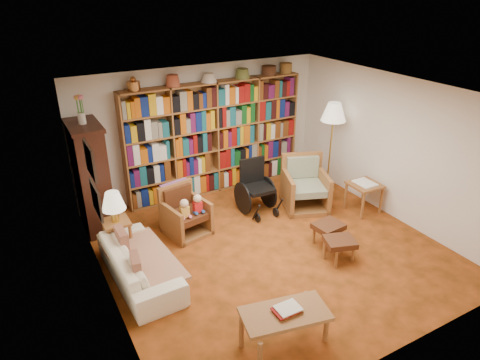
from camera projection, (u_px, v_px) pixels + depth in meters
floor at (270, 247)px, 6.88m from camera, size 5.00×5.00×0.00m
ceiling at (275, 93)px, 5.82m from camera, size 5.00×5.00×0.00m
wall_back at (202, 130)px, 8.33m from camera, size 5.00×0.00×5.00m
wall_front at (405, 266)px, 4.37m from camera, size 5.00×0.00×5.00m
wall_left at (101, 218)px, 5.25m from camera, size 0.00×5.00×5.00m
wall_right at (393, 148)px, 7.45m from camera, size 0.00×5.00×5.00m
bookshelf at (216, 135)px, 8.31m from camera, size 3.60×0.30×2.42m
curio_cabinet at (91, 176)px, 7.07m from camera, size 0.50×0.95×2.40m
framed_pictures at (93, 181)px, 5.34m from camera, size 0.03×0.52×0.97m
sofa at (139, 263)px, 6.05m from camera, size 1.85×0.79×0.53m
sofa_throw at (143, 260)px, 6.05m from camera, size 0.90×1.54×0.04m
cushion_left at (122, 243)px, 6.19m from camera, size 0.12×0.37×0.37m
cushion_right at (136, 269)px, 5.63m from camera, size 0.16×0.36×0.35m
side_table_lamp at (117, 230)px, 6.53m from camera, size 0.39×0.39×0.59m
table_lamp at (113, 202)px, 6.32m from camera, size 0.36×0.36×0.49m
armchair_leather at (184, 213)px, 7.19m from camera, size 0.79×0.81×0.84m
armchair_sage at (302, 188)px, 8.01m from camera, size 1.06×1.06×0.97m
wheelchair at (256, 188)px, 7.80m from camera, size 0.57×0.80×1.00m
floor_lamp at (334, 116)px, 8.11m from camera, size 0.48×0.48×1.81m
side_table_papers at (365, 188)px, 7.77m from camera, size 0.55×0.55×0.59m
footstool_a at (328, 228)px, 6.83m from camera, size 0.49×0.43×0.38m
footstool_b at (340, 243)px, 6.43m from camera, size 0.54×0.50×0.38m
coffee_table at (285, 316)px, 4.89m from camera, size 1.08×0.69×0.53m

